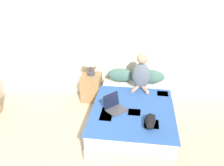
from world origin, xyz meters
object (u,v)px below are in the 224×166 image
object	(u,v)px
table_lamp	(90,60)
bed	(133,114)
pillow_near	(121,75)
person_sitting	(141,73)
nightstand	(91,87)
pillow_far	(151,77)
cat_tabby	(150,121)
laptop_open	(115,107)

from	to	relation	value
table_lamp	bed	bearing A→B (deg)	-40.92
pillow_near	person_sitting	bearing A→B (deg)	-32.43
nightstand	bed	bearing A→B (deg)	-40.74
person_sitting	nightstand	xyz separation A→B (m)	(-1.05, 0.20, -0.49)
pillow_far	cat_tabby	distance (m)	1.49
pillow_near	nightstand	world-z (taller)	pillow_near
cat_tabby	table_lamp	distance (m)	1.91
bed	cat_tabby	world-z (taller)	cat_tabby
table_lamp	pillow_far	bearing A→B (deg)	2.92
bed	cat_tabby	xyz separation A→B (m)	(0.28, -0.61, 0.32)
pillow_near	pillow_far	distance (m)	0.61
pillow_near	table_lamp	world-z (taller)	table_lamp
person_sitting	table_lamp	size ratio (longest dim) A/B	1.65
pillow_near	nightstand	distance (m)	0.70
nightstand	cat_tabby	bearing A→B (deg)	-49.23
laptop_open	table_lamp	bearing A→B (deg)	73.68
laptop_open	cat_tabby	bearing A→B (deg)	-80.42
bed	laptop_open	world-z (taller)	laptop_open
pillow_near	bed	bearing A→B (deg)	-70.69
bed	nightstand	size ratio (longest dim) A/B	3.41
pillow_far	nightstand	bearing A→B (deg)	-176.90
table_lamp	laptop_open	bearing A→B (deg)	-58.78
pillow_far	person_sitting	world-z (taller)	person_sitting
pillow_far	person_sitting	bearing A→B (deg)	-127.17
nightstand	table_lamp	distance (m)	0.62
pillow_near	cat_tabby	distance (m)	1.60
pillow_near	person_sitting	distance (m)	0.53
laptop_open	person_sitting	bearing A→B (deg)	16.21
pillow_near	table_lamp	distance (m)	0.71
person_sitting	table_lamp	bearing A→B (deg)	169.18
bed	laptop_open	bearing A→B (deg)	-143.48
person_sitting	cat_tabby	size ratio (longest dim) A/B	1.53
bed	nightstand	distance (m)	1.24
bed	cat_tabby	bearing A→B (deg)	-65.01
pillow_far	pillow_near	bearing A→B (deg)	180.00
laptop_open	table_lamp	xyz separation A→B (m)	(-0.63, 1.04, 0.40)
person_sitting	laptop_open	size ratio (longest dim) A/B	1.69
cat_tabby	bed	bearing A→B (deg)	-152.74
bed	table_lamp	xyz separation A→B (m)	(-0.94, 0.81, 0.69)
person_sitting	laptop_open	xyz separation A→B (m)	(-0.41, -0.84, -0.28)
bed	pillow_near	distance (m)	1.00
bed	table_lamp	bearing A→B (deg)	139.08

